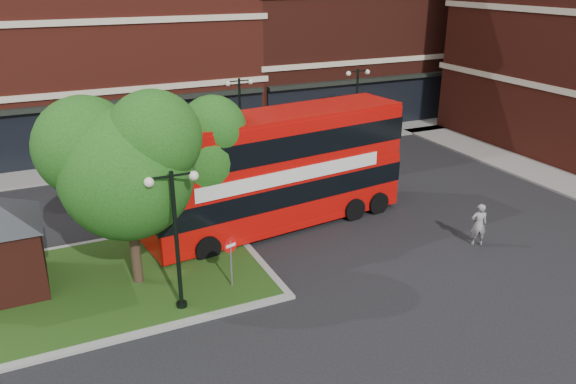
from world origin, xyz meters
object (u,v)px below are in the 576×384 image
bus (277,163)px  car_white (292,142)px  woman (479,224)px  car_silver (224,152)px

bus → car_white: bearing=53.8°
bus → woman: bus is taller
bus → woman: size_ratio=6.59×
car_silver → car_white: bearing=-99.1°
bus → car_white: bus is taller
car_white → woman: bearing=179.0°
car_white → car_silver: bearing=81.0°
bus → car_silver: (0.71, 9.51, -2.34)m
car_silver → car_white: (4.48, -0.13, 0.13)m
car_silver → bus: bearing=168.3°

